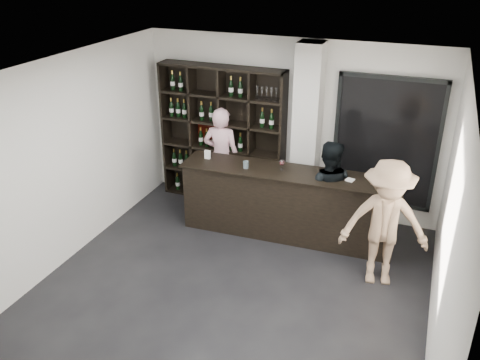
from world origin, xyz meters
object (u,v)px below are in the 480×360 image
at_px(taster_pink, 221,157).
at_px(customer, 385,224).
at_px(wine_shelf, 222,136).
at_px(tasting_counter, 288,204).
at_px(taster_black, 327,192).

height_order(taster_pink, customer, customer).
bearing_deg(wine_shelf, tasting_counter, -29.52).
bearing_deg(customer, wine_shelf, 140.51).
distance_m(tasting_counter, taster_black, 0.64).
height_order(wine_shelf, taster_pink, wine_shelf).
xyz_separation_m(taster_pink, customer, (2.90, -1.35, 0.02)).
relative_size(tasting_counter, taster_pink, 1.90).
xyz_separation_m(tasting_counter, customer, (1.51, -0.70, 0.34)).
bearing_deg(tasting_counter, customer, -27.03).
xyz_separation_m(wine_shelf, taster_pink, (0.05, -0.17, -0.32)).
bearing_deg(taster_black, wine_shelf, -26.82).
bearing_deg(wine_shelf, taster_pink, -73.14).
bearing_deg(taster_pink, taster_black, 160.73).
distance_m(taster_black, customer, 1.24).
distance_m(taster_pink, taster_black, 2.04).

